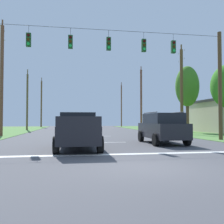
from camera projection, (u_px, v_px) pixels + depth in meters
ground_plane at (148, 167)px, 8.11m from camera, size 120.00×120.00×0.00m
stop_bar_stripe at (127, 154)px, 11.24m from camera, size 14.93×0.45×0.01m
lane_dash_0 at (108, 142)px, 17.16m from camera, size 2.50×0.15×0.01m
lane_dash_1 at (98, 136)px, 23.88m from camera, size 2.50×0.15×0.01m
lane_dash_2 at (93, 133)px, 30.05m from camera, size 2.50×0.15×0.01m
lane_dash_3 at (90, 131)px, 34.94m from camera, size 2.50×0.15×0.01m
overhead_signal_span at (109, 75)px, 18.10m from camera, size 17.82×0.31×8.48m
pickup_truck at (78, 131)px, 13.34m from camera, size 2.31×5.41×1.95m
suv_black at (162, 127)px, 16.40m from camera, size 2.23×4.81×2.05m
distant_car_crossing_white at (159, 127)px, 29.49m from camera, size 4.38×2.18×1.52m
utility_pole_mid_right at (182, 90)px, 27.69m from camera, size 0.34×1.62×10.01m
utility_pole_far_right at (141, 99)px, 42.72m from camera, size 0.34×1.65×10.84m
utility_pole_near_left at (121, 104)px, 59.47m from camera, size 0.27×1.95×10.64m
utility_pole_far_left at (2, 78)px, 24.08m from camera, size 0.34×1.94×11.34m
utility_pole_distant_right at (27, 101)px, 39.51m from camera, size 0.29×1.95×9.65m
utility_pole_distant_left at (41, 103)px, 55.82m from camera, size 0.32×1.96×11.17m
tree_roadside_far_right at (187, 87)px, 31.36m from camera, size 2.93×2.93×8.37m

